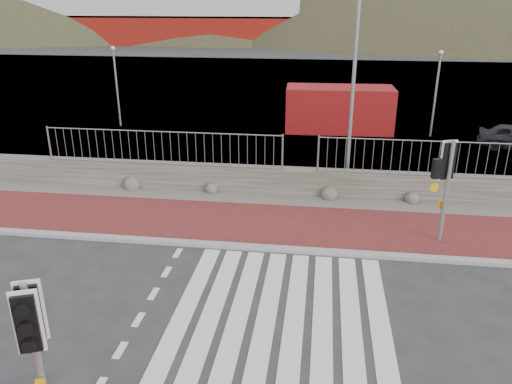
# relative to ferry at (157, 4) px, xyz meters

# --- Properties ---
(ground) EXTENTS (220.00, 220.00, 0.00)m
(ground) POSITION_rel_ferry_xyz_m (24.65, -67.90, -5.36)
(ground) COLOR #28282B
(ground) RESTS_ON ground
(sidewalk_far) EXTENTS (40.00, 3.00, 0.08)m
(sidewalk_far) POSITION_rel_ferry_xyz_m (24.65, -63.40, -5.32)
(sidewalk_far) COLOR maroon
(sidewalk_far) RESTS_ON ground
(kerb_far) EXTENTS (40.00, 0.25, 0.12)m
(kerb_far) POSITION_rel_ferry_xyz_m (24.65, -64.90, -5.31)
(kerb_far) COLOR gray
(kerb_far) RESTS_ON ground
(zebra_crossing) EXTENTS (4.62, 5.60, 0.01)m
(zebra_crossing) POSITION_rel_ferry_xyz_m (24.65, -67.90, -5.36)
(zebra_crossing) COLOR silver
(zebra_crossing) RESTS_ON ground
(gravel_strip) EXTENTS (40.00, 1.50, 0.06)m
(gravel_strip) POSITION_rel_ferry_xyz_m (24.65, -61.40, -5.33)
(gravel_strip) COLOR #59544C
(gravel_strip) RESTS_ON ground
(stone_wall) EXTENTS (40.00, 0.60, 0.90)m
(stone_wall) POSITION_rel_ferry_xyz_m (24.65, -60.60, -4.91)
(stone_wall) COLOR #4B463E
(stone_wall) RESTS_ON ground
(railing) EXTENTS (18.07, 0.07, 1.22)m
(railing) POSITION_rel_ferry_xyz_m (24.65, -60.75, -3.54)
(railing) COLOR gray
(railing) RESTS_ON stone_wall
(quay) EXTENTS (120.00, 40.00, 0.50)m
(quay) POSITION_rel_ferry_xyz_m (24.65, -40.00, -5.36)
(quay) COLOR #4C4C4F
(quay) RESTS_ON ground
(water) EXTENTS (220.00, 50.00, 0.05)m
(water) POSITION_rel_ferry_xyz_m (24.65, -5.00, -5.36)
(water) COLOR #3F4C54
(water) RESTS_ON ground
(ferry) EXTENTS (50.00, 16.00, 20.00)m
(ferry) POSITION_rel_ferry_xyz_m (0.00, 0.00, 0.00)
(ferry) COLOR maroon
(ferry) RESTS_ON ground
(hills_backdrop) EXTENTS (254.00, 90.00, 100.00)m
(hills_backdrop) POSITION_rel_ferry_xyz_m (31.40, 20.00, -28.42)
(hills_backdrop) COLOR #2C2F1C
(hills_backdrop) RESTS_ON ground
(traffic_signal_near) EXTENTS (0.44, 0.35, 2.70)m
(traffic_signal_near) POSITION_rel_ferry_xyz_m (21.32, -71.39, -3.42)
(traffic_signal_near) COLOR gray
(traffic_signal_near) RESTS_ON ground
(traffic_signal_far) EXTENTS (0.73, 0.42, 2.95)m
(traffic_signal_far) POSITION_rel_ferry_xyz_m (28.70, -63.83, -3.23)
(traffic_signal_far) COLOR gray
(traffic_signal_far) RESTS_ON ground
(streetlight) EXTENTS (1.51, 0.67, 7.39)m
(streetlight) POSITION_rel_ferry_xyz_m (26.42, -59.76, -1.20)
(streetlight) COLOR gray
(streetlight) RESTS_ON ground
(shipping_container) EXTENTS (5.42, 2.42, 2.22)m
(shipping_container) POSITION_rel_ferry_xyz_m (26.14, -51.43, -4.25)
(shipping_container) COLOR maroon
(shipping_container) RESTS_ON ground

